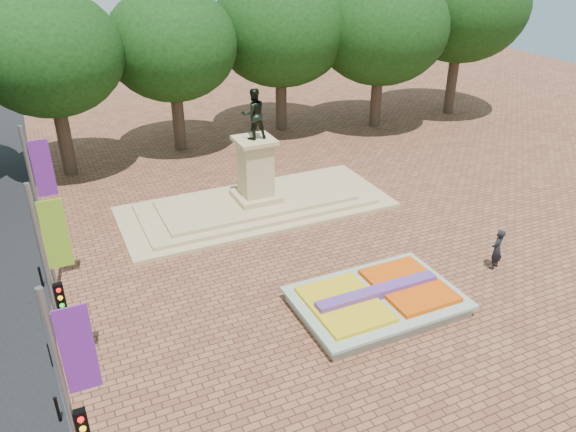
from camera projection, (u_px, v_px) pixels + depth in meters
name	position (u px, v px, depth m)	size (l,w,h in m)	color
ground	(329.00, 287.00, 23.11)	(90.00, 90.00, 0.00)	brown
flower_bed	(377.00, 300.00, 21.71)	(6.30, 4.30, 0.91)	gray
monument	(256.00, 194.00, 29.16)	(14.00, 6.00, 6.40)	tan
tree_row_back	(229.00, 44.00, 35.44)	(44.80, 8.80, 10.43)	#36281D
banner_poles	(54.00, 283.00, 16.52)	(0.88, 11.17, 7.00)	slate
bollard_row	(54.00, 380.00, 17.66)	(0.12, 13.12, 0.98)	black
pedestrian	(497.00, 249.00, 24.02)	(0.68, 0.45, 1.87)	black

